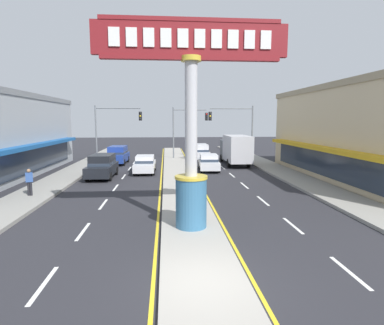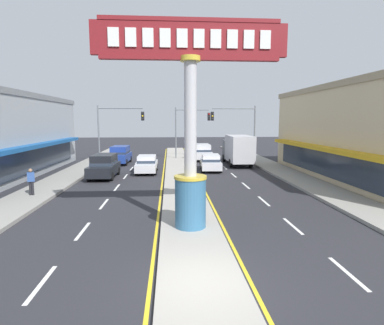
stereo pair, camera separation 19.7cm
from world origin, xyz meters
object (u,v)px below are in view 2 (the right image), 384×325
(traffic_light_right_side, at_px, (239,124))
(box_truck_far_right_lane, at_px, (238,149))
(traffic_light_median_far, at_px, (188,124))
(sedan_near_right_lane, at_px, (211,162))
(suv_near_left_lane, at_px, (120,155))
(pedestrian_near_kerb, at_px, (31,180))
(sedan_far_left_oncoming, at_px, (147,164))
(suv_mid_left_lane, at_px, (202,152))
(storefront_right, at_px, (381,133))
(suv_kerb_right, at_px, (104,166))
(traffic_light_left_side, at_px, (115,124))
(district_sign, at_px, (190,127))

(traffic_light_right_side, relative_size, box_truck_far_right_lane, 0.90)
(traffic_light_median_far, distance_m, sedan_near_right_lane, 9.84)
(suv_near_left_lane, xyz_separation_m, pedestrian_near_kerb, (-2.97, -15.18, 0.11))
(traffic_light_right_side, height_order, sedan_far_left_oncoming, traffic_light_right_side)
(suv_mid_left_lane, bearing_deg, suv_near_left_lane, -165.53)
(storefront_right, relative_size, traffic_light_median_far, 3.30)
(traffic_light_right_side, height_order, traffic_light_median_far, same)
(traffic_light_right_side, height_order, sedan_near_right_lane, traffic_light_right_side)
(suv_kerb_right, bearing_deg, storefront_right, -6.75)
(suv_near_left_lane, relative_size, suv_mid_left_lane, 1.01)
(box_truck_far_right_lane, bearing_deg, traffic_light_left_side, 174.10)
(traffic_light_left_side, height_order, pedestrian_near_kerb, traffic_light_left_side)
(district_sign, bearing_deg, box_truck_far_right_lane, 72.31)
(traffic_light_right_side, distance_m, suv_mid_left_lane, 5.81)
(traffic_light_median_far, bearing_deg, storefront_right, -46.19)
(suv_near_left_lane, distance_m, sedan_far_left_oncoming, 7.01)
(traffic_light_left_side, height_order, sedan_near_right_lane, traffic_light_left_side)
(storefront_right, xyz_separation_m, traffic_light_median_far, (-14.06, 14.66, 0.49))
(pedestrian_near_kerb, bearing_deg, suv_kerb_right, 66.14)
(traffic_light_right_side, xyz_separation_m, suv_near_left_lane, (-12.73, 0.85, -3.26))
(suv_near_left_lane, xyz_separation_m, suv_kerb_right, (-0.00, -8.46, 0.00))
(traffic_light_right_side, distance_m, suv_kerb_right, 15.19)
(district_sign, height_order, sedan_near_right_lane, district_sign)
(pedestrian_near_kerb, bearing_deg, traffic_light_right_side, 42.39)
(traffic_light_left_side, distance_m, pedestrian_near_kerb, 15.08)
(storefront_right, distance_m, sedan_far_left_oncoming, 19.22)
(traffic_light_right_side, xyz_separation_m, pedestrian_near_kerb, (-15.70, -14.33, -3.15))
(traffic_light_median_far, distance_m, pedestrian_near_kerb, 21.81)
(sedan_near_right_lane, height_order, suv_kerb_right, suv_kerb_right)
(storefront_right, relative_size, pedestrian_near_kerb, 12.69)
(traffic_light_median_far, bearing_deg, traffic_light_left_side, -151.30)
(storefront_right, bearing_deg, sedan_near_right_lane, 156.05)
(suv_mid_left_lane, xyz_separation_m, pedestrian_near_kerb, (-12.12, -17.54, 0.11))
(district_sign, distance_m, sedan_far_left_oncoming, 15.97)
(suv_kerb_right, bearing_deg, traffic_light_left_side, 92.11)
(traffic_light_median_far, height_order, pedestrian_near_kerb, traffic_light_median_far)
(suv_kerb_right, bearing_deg, pedestrian_near_kerb, -113.86)
(suv_mid_left_lane, xyz_separation_m, sedan_far_left_oncoming, (-5.85, -8.54, -0.20))
(storefront_right, xyz_separation_m, sedan_far_left_oncoming, (-18.37, 4.84, -2.91))
(traffic_light_left_side, bearing_deg, pedestrian_near_kerb, -100.49)
(traffic_light_right_side, bearing_deg, sedan_near_right_lane, -127.88)
(district_sign, distance_m, sedan_near_right_lane, 16.66)
(traffic_light_right_side, xyz_separation_m, sedan_near_right_lane, (-3.59, -4.61, -3.46))
(sedan_near_right_lane, height_order, suv_mid_left_lane, suv_mid_left_lane)
(storefront_right, bearing_deg, traffic_light_right_side, 131.29)
(sedan_near_right_lane, xyz_separation_m, box_truck_far_right_lane, (3.29, 3.46, 0.91))
(box_truck_far_right_lane, bearing_deg, suv_mid_left_lane, 126.99)
(traffic_light_left_side, bearing_deg, traffic_light_median_far, 28.70)
(box_truck_far_right_lane, distance_m, sedan_far_left_oncoming, 10.08)
(traffic_light_right_side, bearing_deg, suv_mid_left_lane, 138.16)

